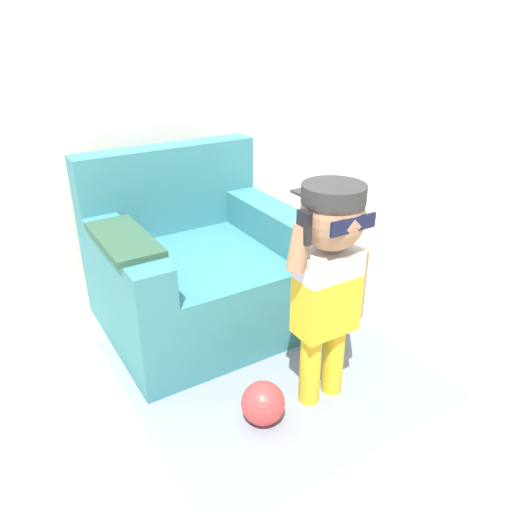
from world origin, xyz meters
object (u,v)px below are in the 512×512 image
object	(u,v)px
armchair	(198,269)
person_child	(329,264)
side_table	(313,239)
toy_ball	(263,403)

from	to	relation	value
armchair	person_child	world-z (taller)	person_child
side_table	toy_ball	world-z (taller)	side_table
person_child	armchair	bearing A→B (deg)	101.77
toy_ball	person_child	bearing A→B (deg)	-0.15
armchair	person_child	bearing A→B (deg)	-78.23
armchair	side_table	bearing A→B (deg)	0.86
person_child	side_table	distance (m)	1.19
side_table	toy_ball	bearing A→B (deg)	-136.47
armchair	toy_ball	bearing A→B (deg)	-98.39
side_table	person_child	bearing A→B (deg)	-125.02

